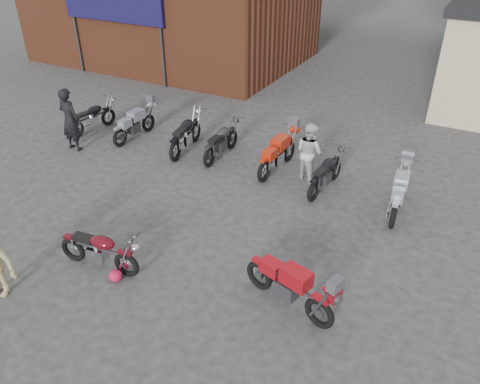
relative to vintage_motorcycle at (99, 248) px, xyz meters
The scene contains 14 objects.
ground 1.10m from the vintage_motorcycle, ahead, with size 90.00×90.00×0.00m, color #2D2D2F.
brick_building 16.28m from the vintage_motorcycle, 119.70° to the left, with size 12.00×8.00×4.00m, color brown.
vintage_motorcycle is the anchor object (origin of this frame).
sportbike 3.86m from the vintage_motorcycle, 12.03° to the left, with size 1.93×0.64×1.12m, color #A20D16, non-canonical shape.
helmet 0.65m from the vintage_motorcycle, 17.80° to the right, with size 0.27×0.27×0.25m, color #C6153F.
person_dark 6.07m from the vintage_motorcycle, 140.25° to the left, with size 0.70×0.46×1.92m, color black.
person_light 5.97m from the vintage_motorcycle, 67.20° to the left, with size 0.79×0.61×1.62m, color beige.
row_bike_0 7.27m from the vintage_motorcycle, 134.51° to the left, with size 1.82×0.60×1.06m, color black, non-canonical shape.
row_bike_1 6.43m from the vintage_motorcycle, 123.08° to the left, with size 1.87×0.62×1.08m, color gray, non-canonical shape.
row_bike_2 5.65m from the vintage_motorcycle, 106.30° to the left, with size 2.02×0.67×1.17m, color black, non-canonical shape.
row_bike_3 5.57m from the vintage_motorcycle, 94.37° to the left, with size 1.89×0.62×1.10m, color #28272A, non-canonical shape.
row_bike_4 5.72m from the vintage_motorcycle, 75.99° to the left, with size 2.00×0.66×1.16m, color red, non-canonical shape.
row_bike_5 5.95m from the vintage_motorcycle, 60.66° to the left, with size 1.83×0.60×1.06m, color black, non-canonical shape.
row_bike_6 6.95m from the vintage_motorcycle, 46.39° to the left, with size 1.95×0.64×1.13m, color gray, non-canonical shape.
Camera 1 is at (5.02, -5.26, 6.27)m, focal length 35.00 mm.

